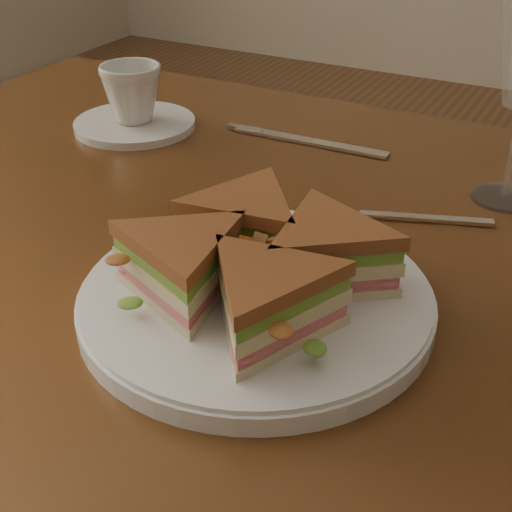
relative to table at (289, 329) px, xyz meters
The scene contains 8 objects.
table is the anchor object (origin of this frame).
plate 0.15m from the table, 79.74° to the right, with size 0.28×0.28×0.02m, color silver.
sandwich_wedges 0.18m from the table, 79.74° to the right, with size 0.26×0.26×0.06m.
crisps_mound 0.18m from the table, 79.74° to the right, with size 0.09×0.09×0.05m, color #CA5319, non-canonical shape.
spoon 0.13m from the table, 69.71° to the left, with size 0.18×0.08×0.01m.
knife 0.27m from the table, 113.61° to the left, with size 0.22×0.02×0.00m.
saucer 0.37m from the table, 150.37° to the left, with size 0.16×0.16×0.01m, color silver.
coffee_cup 0.38m from the table, 150.37° to the left, with size 0.08×0.08×0.07m, color silver.
Camera 1 is at (0.24, -0.52, 1.08)m, focal length 50.00 mm.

